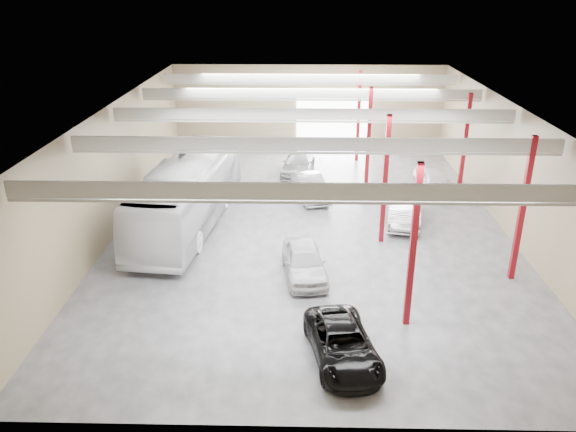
{
  "coord_description": "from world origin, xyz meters",
  "views": [
    {
      "loc": [
        -0.66,
        -29.94,
        13.17
      ],
      "look_at": [
        -1.25,
        -3.82,
        2.2
      ],
      "focal_mm": 35.0,
      "sensor_mm": 36.0,
      "label": 1
    }
  ],
  "objects_px": {
    "car_right_far": "(433,181)",
    "car_row_a": "(304,261)",
    "coach_bus": "(189,193)",
    "car_row_b": "(310,187)",
    "black_sedan": "(343,344)",
    "car_right_near": "(405,208)",
    "car_row_c": "(298,163)"
  },
  "relations": [
    {
      "from": "black_sedan",
      "to": "car_row_a",
      "type": "bearing_deg",
      "value": 91.78
    },
    {
      "from": "car_row_b",
      "to": "car_right_near",
      "type": "relative_size",
      "value": 0.9
    },
    {
      "from": "car_row_a",
      "to": "car_row_c",
      "type": "bearing_deg",
      "value": 83.62
    },
    {
      "from": "black_sedan",
      "to": "car_right_near",
      "type": "distance_m",
      "value": 13.95
    },
    {
      "from": "coach_bus",
      "to": "car_row_b",
      "type": "distance_m",
      "value": 8.37
    },
    {
      "from": "black_sedan",
      "to": "car_row_c",
      "type": "relative_size",
      "value": 0.94
    },
    {
      "from": "car_row_b",
      "to": "coach_bus",
      "type": "bearing_deg",
      "value": -162.41
    },
    {
      "from": "car_row_b",
      "to": "car_right_far",
      "type": "height_order",
      "value": "car_row_b"
    },
    {
      "from": "car_row_b",
      "to": "black_sedan",
      "type": "bearing_deg",
      "value": -100.81
    },
    {
      "from": "car_row_c",
      "to": "car_right_far",
      "type": "bearing_deg",
      "value": -15.15
    },
    {
      "from": "black_sedan",
      "to": "car_row_a",
      "type": "height_order",
      "value": "car_row_a"
    },
    {
      "from": "black_sedan",
      "to": "car_right_far",
      "type": "xyz_separation_m",
      "value": [
        7.31,
        18.4,
        0.08
      ]
    },
    {
      "from": "coach_bus",
      "to": "car_row_b",
      "type": "xyz_separation_m",
      "value": [
        7.05,
        4.36,
        -1.16
      ]
    },
    {
      "from": "car_row_a",
      "to": "car_row_b",
      "type": "distance_m",
      "value": 10.51
    },
    {
      "from": "black_sedan",
      "to": "car_right_far",
      "type": "distance_m",
      "value": 19.8
    },
    {
      "from": "car_row_b",
      "to": "car_right_far",
      "type": "distance_m",
      "value": 8.42
    },
    {
      "from": "black_sedan",
      "to": "car_row_b",
      "type": "distance_m",
      "value": 17.02
    },
    {
      "from": "coach_bus",
      "to": "car_row_a",
      "type": "bearing_deg",
      "value": -36.99
    },
    {
      "from": "car_row_c",
      "to": "car_right_far",
      "type": "height_order",
      "value": "car_row_c"
    },
    {
      "from": "car_row_b",
      "to": "car_right_far",
      "type": "xyz_separation_m",
      "value": [
        8.3,
        1.41,
        -0.02
      ]
    },
    {
      "from": "car_right_near",
      "to": "car_right_far",
      "type": "height_order",
      "value": "car_right_near"
    },
    {
      "from": "black_sedan",
      "to": "car_right_near",
      "type": "relative_size",
      "value": 0.93
    },
    {
      "from": "car_right_far",
      "to": "car_right_near",
      "type": "bearing_deg",
      "value": -125.17
    },
    {
      "from": "black_sedan",
      "to": "car_row_b",
      "type": "bearing_deg",
      "value": 82.83
    },
    {
      "from": "black_sedan",
      "to": "car_row_a",
      "type": "xyz_separation_m",
      "value": [
        -1.41,
        6.49,
        0.12
      ]
    },
    {
      "from": "car_right_near",
      "to": "coach_bus",
      "type": "bearing_deg",
      "value": -167.22
    },
    {
      "from": "black_sedan",
      "to": "car_row_c",
      "type": "height_order",
      "value": "car_row_c"
    },
    {
      "from": "car_row_b",
      "to": "car_right_near",
      "type": "distance_m",
      "value": 6.68
    },
    {
      "from": "car_row_b",
      "to": "car_row_c",
      "type": "height_order",
      "value": "car_row_b"
    },
    {
      "from": "black_sedan",
      "to": "car_right_near",
      "type": "height_order",
      "value": "car_right_near"
    },
    {
      "from": "car_row_c",
      "to": "car_right_near",
      "type": "distance_m",
      "value": 10.98
    },
    {
      "from": "car_right_far",
      "to": "car_row_a",
      "type": "bearing_deg",
      "value": -133.09
    }
  ]
}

